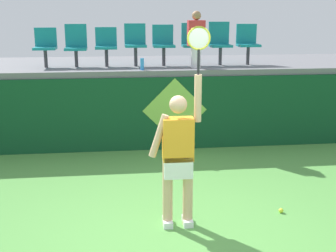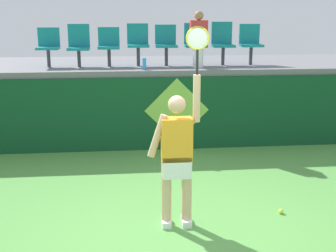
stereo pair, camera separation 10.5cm
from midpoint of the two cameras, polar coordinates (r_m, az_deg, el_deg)
name	(u,v)px [view 2 (the right image)]	position (r m, az deg, el deg)	size (l,w,h in m)	color
ground_plane	(177,239)	(5.67, 1.74, -14.06)	(40.00, 40.00, 0.00)	#519342
court_back_wall	(155,113)	(8.93, -1.32, 1.63)	(12.76, 0.20, 1.45)	#0F4223
spectator_platform	(150,65)	(10.18, -1.97, 7.69)	(12.76, 2.92, 0.12)	slate
tennis_player	(177,154)	(5.64, 1.70, -3.53)	(0.75, 0.27, 2.52)	white
tennis_ball	(281,211)	(6.48, 14.50, -10.39)	(0.07, 0.07, 0.07)	#D1E533
water_bottle	(144,64)	(8.87, -2.66, 7.82)	(0.07, 0.07, 0.23)	#338CE5
stadium_chair_0	(48,45)	(9.62, -14.56, 9.88)	(0.44, 0.42, 0.79)	#38383D
stadium_chair_1	(79,44)	(9.56, -10.89, 10.15)	(0.44, 0.42, 0.86)	#38383D
stadium_chair_2	(109,44)	(9.51, -7.15, 10.19)	(0.44, 0.42, 0.79)	#38383D
stadium_chair_3	(138,42)	(9.52, -3.49, 10.53)	(0.44, 0.42, 0.87)	#38383D
stadium_chair_4	(166,43)	(9.56, 0.06, 10.49)	(0.44, 0.42, 0.84)	#38383D
stadium_chair_5	(195,42)	(9.65, 3.77, 10.56)	(0.44, 0.42, 0.87)	#38383D
stadium_chair_6	(223,41)	(9.76, 7.21, 10.56)	(0.44, 0.42, 0.89)	#38383D
stadium_chair_7	(250,42)	(9.91, 10.67, 10.40)	(0.44, 0.42, 0.85)	#38383D
spectator_0	(199,38)	(9.23, 4.21, 10.96)	(0.34, 0.20, 1.12)	white
wall_signage_mount	(177,149)	(9.05, 1.42, -2.92)	(1.27, 0.01, 1.43)	#0F4223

